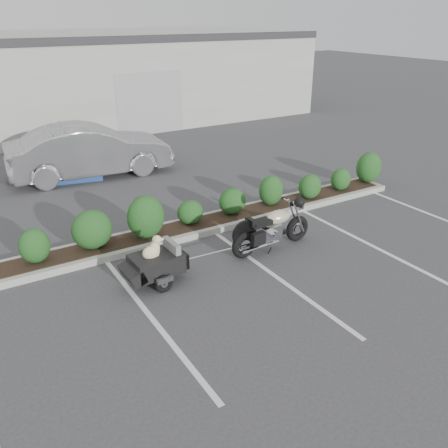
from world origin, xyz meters
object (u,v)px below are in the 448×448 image
sedan (90,151)px  dumpster (72,160)px  motorcycle (272,229)px  pet_trailer (156,263)px

sedan → dumpster: size_ratio=2.51×
motorcycle → pet_trailer: 2.78m
pet_trailer → dumpster: (0.35, 7.26, 0.17)m
pet_trailer → sedan: 7.26m
motorcycle → pet_trailer: bearing=177.2°
motorcycle → dumpster: bearing=106.0°
motorcycle → pet_trailer: (-2.78, 0.02, -0.06)m
pet_trailer → dumpster: bearing=84.8°
dumpster → motorcycle: bearing=-59.6°
pet_trailer → motorcycle: bearing=-2.8°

